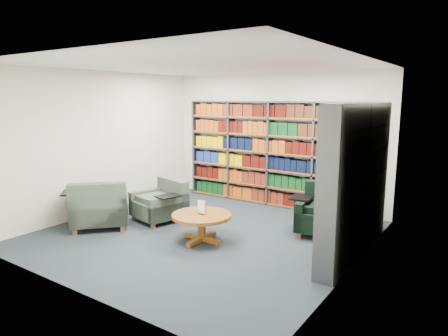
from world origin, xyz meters
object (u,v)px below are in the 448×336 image
Objects in this scene: chair_green_right at (328,214)px; chair_teal_front at (99,208)px; coffee_table at (202,220)px; chair_teal_left at (163,204)px.

chair_green_right is 4.00m from chair_teal_front.
chair_teal_front is at bearing -166.01° from coffee_table.
chair_teal_left is 0.80× the size of chair_teal_front.
chair_teal_front reaches higher than chair_teal_left.
chair_teal_front is 1.40× the size of coffee_table.
chair_teal_left is 0.94× the size of chair_green_right.
chair_green_right reaches higher than chair_teal_left.
coffee_table is at bearing 13.99° from chair_teal_front.
chair_teal_front is 1.98m from coffee_table.
chair_green_right is (2.85, 1.04, 0.03)m from chair_teal_left.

